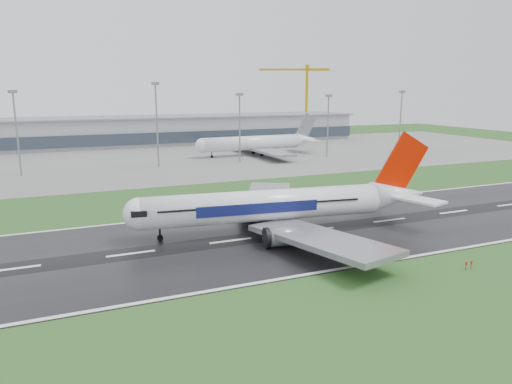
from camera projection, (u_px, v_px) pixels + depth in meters
name	position (u px, v px, depth m)	size (l,w,h in m)	color
ground	(316.00, 230.00, 103.01)	(520.00, 520.00, 0.00)	#224B1B
runway	(316.00, 230.00, 103.00)	(400.00, 45.00, 0.10)	black
apron	(180.00, 157.00, 215.65)	(400.00, 130.00, 0.08)	slate
terminal	(155.00, 131.00, 268.12)	(240.00, 36.00, 15.00)	gray
main_airliner	(286.00, 186.00, 100.38)	(68.06, 64.82, 20.09)	white
parked_airliner	(257.00, 135.00, 220.44)	(63.70, 59.31, 18.67)	silver
tower_crane	(307.00, 100.00, 318.54)	(47.70, 2.60, 46.86)	#BE9406
floodmast_1	(17.00, 135.00, 165.62)	(0.64, 0.64, 29.19)	gray
floodmast_2	(157.00, 127.00, 184.06)	(0.64, 0.64, 32.19)	gray
floodmast_3	(240.00, 129.00, 197.68)	(0.64, 0.64, 27.98)	gray
floodmast_4	(328.00, 127.00, 214.10)	(0.64, 0.64, 27.26)	gray
floodmast_5	(400.00, 123.00, 229.50)	(0.64, 0.64, 29.00)	gray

